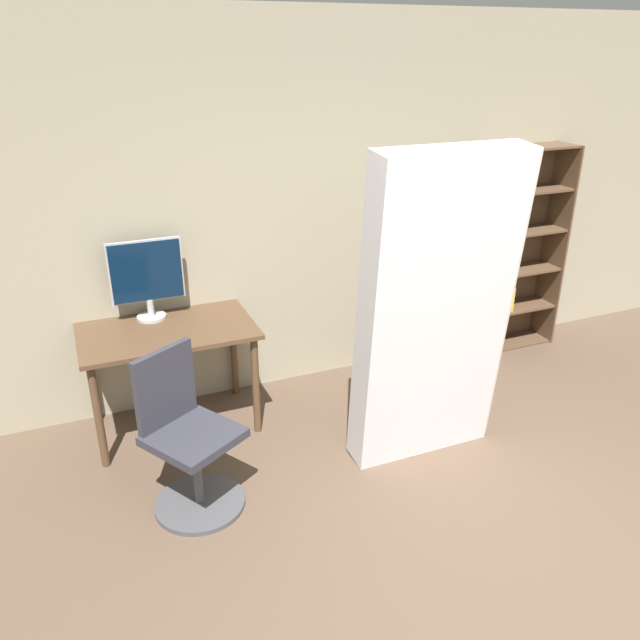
# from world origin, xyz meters

# --- Properties ---
(ground_plane) EXTENTS (16.00, 16.00, 0.00)m
(ground_plane) POSITION_xyz_m (0.00, 0.00, 0.00)
(ground_plane) COLOR brown
(wall_back) EXTENTS (8.00, 0.06, 2.70)m
(wall_back) POSITION_xyz_m (0.00, 2.74, 1.35)
(wall_back) COLOR tan
(wall_back) RESTS_ON ground
(desk) EXTENTS (1.13, 0.67, 0.75)m
(desk) POSITION_xyz_m (-1.33, 2.37, 0.64)
(desk) COLOR brown
(desk) RESTS_ON ground
(monitor) EXTENTS (0.48, 0.20, 0.55)m
(monitor) POSITION_xyz_m (-1.40, 2.59, 1.05)
(monitor) COLOR #B7B7BC
(monitor) RESTS_ON desk
(office_chair) EXTENTS (0.60, 0.60, 0.95)m
(office_chair) POSITION_xyz_m (-1.40, 1.54, 0.39)
(office_chair) COLOR #4C4C51
(office_chair) RESTS_ON ground
(bookshelf) EXTENTS (0.76, 0.31, 1.72)m
(bookshelf) POSITION_xyz_m (1.56, 2.59, 0.84)
(bookshelf) COLOR brown
(bookshelf) RESTS_ON ground
(mattress_near) EXTENTS (0.94, 0.40, 1.97)m
(mattress_near) POSITION_xyz_m (0.11, 1.44, 0.99)
(mattress_near) COLOR silver
(mattress_near) RESTS_ON ground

